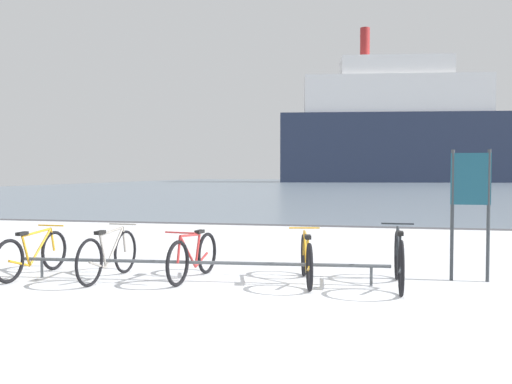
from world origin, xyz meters
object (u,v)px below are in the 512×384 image
Objects in this scene: bicycle_1 at (109,255)px; info_sign at (471,192)px; bicycle_2 at (193,257)px; bicycle_0 at (33,254)px; bicycle_4 at (399,260)px; bicycle_3 at (306,259)px; ferry_ship at (399,131)px.

bicycle_1 is 0.88× the size of info_sign.
info_sign is (3.98, 0.71, 0.96)m from bicycle_2.
bicycle_1 is (1.25, 0.01, 0.02)m from bicycle_0.
bicycle_1 is at bearing 0.58° from bicycle_0.
bicycle_0 is 0.94× the size of bicycle_4.
bicycle_1 is 2.92m from bicycle_3.
bicycle_0 is 6.60m from info_sign.
bicycle_3 is 0.93× the size of bicycle_4.
bicycle_3 is 0.04× the size of ferry_ship.
info_sign is at bearing -92.96° from ferry_ship.
info_sign is (2.32, 0.61, 0.95)m from bicycle_3.
bicycle_3 reaches higher than bicycle_0.
bicycle_0 is 85.81m from ferry_ship.
bicycle_2 is (1.23, 0.23, -0.02)m from bicycle_1.
info_sign is at bearing 8.39° from bicycle_0.
bicycle_1 is 1.04× the size of bicycle_2.
ferry_ship reaches higher than bicycle_3.
bicycle_3 is (4.15, 0.34, 0.01)m from bicycle_0.
bicycle_0 is at bearing -97.26° from ferry_ship.
bicycle_0 is at bearing -176.73° from bicycle_4.
bicycle_3 is 85.05m from ferry_ship.
bicycle_2 is 0.90× the size of bicycle_4.
bicycle_1 reaches higher than bicycle_0.
bicycle_4 is 0.93× the size of info_sign.
ferry_ship reaches higher than bicycle_1.
ferry_ship is at bearing 85.49° from bicycle_3.
bicycle_0 is 0.88× the size of info_sign.
ferry_ship is at bearing 87.04° from info_sign.
bicycle_3 is at bearing -165.19° from info_sign.
bicycle_0 is at bearing -171.61° from info_sign.
bicycle_2 is at bearing -176.67° from bicycle_3.
bicycle_2 is (2.48, 0.24, 0.00)m from bicycle_0.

